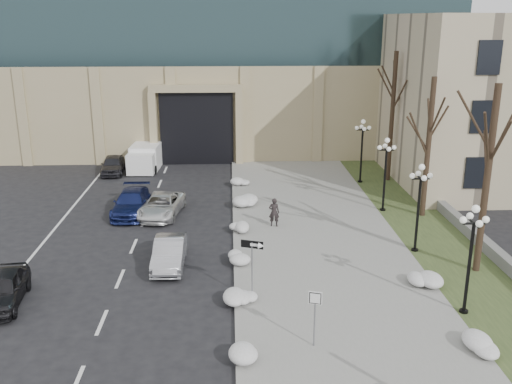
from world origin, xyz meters
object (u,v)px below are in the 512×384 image
(pedestrian, at_px, (274,212))
(lamppost_d, at_px, (362,142))
(one_way_sign, at_px, (256,252))
(box_truck, at_px, (147,156))
(lamppost_b, at_px, (419,196))
(car_b, at_px, (169,253))
(keep_sign, at_px, (315,307))
(car_c, at_px, (131,203))
(lamppost_a, at_px, (472,245))
(lamppost_c, at_px, (386,165))
(car_d, at_px, (162,205))
(car_a, at_px, (2,289))
(car_e, at_px, (113,165))

(pedestrian, relative_size, lamppost_d, 0.36)
(one_way_sign, bearing_deg, box_truck, 128.29)
(pedestrian, bearing_deg, lamppost_b, 157.45)
(car_b, relative_size, lamppost_b, 0.88)
(keep_sign, bearing_deg, lamppost_d, 90.52)
(car_b, relative_size, box_truck, 0.66)
(lamppost_b, relative_size, lamppost_d, 1.00)
(car_c, bearing_deg, keep_sign, -59.20)
(lamppost_a, bearing_deg, lamppost_c, 90.00)
(pedestrian, height_order, lamppost_b, lamppost_b)
(pedestrian, xyz_separation_m, box_truck, (-9.29, 14.58, -0.02))
(pedestrian, height_order, lamppost_d, lamppost_d)
(lamppost_c, bearing_deg, car_b, -148.89)
(car_b, bearing_deg, lamppost_b, 5.03)
(lamppost_c, bearing_deg, car_c, 178.68)
(car_d, xyz_separation_m, lamppost_a, (13.83, -12.92, 2.41))
(box_truck, xyz_separation_m, lamppost_b, (16.36, -18.52, 2.12))
(one_way_sign, relative_size, lamppost_c, 0.58)
(car_a, relative_size, one_way_sign, 1.53)
(car_d, xyz_separation_m, one_way_sign, (5.31, -11.33, 1.61))
(one_way_sign, relative_size, lamppost_a, 0.58)
(car_b, bearing_deg, lamppost_d, 48.24)
(lamppost_a, bearing_deg, car_e, 129.00)
(lamppost_a, relative_size, lamppost_d, 1.00)
(car_a, height_order, one_way_sign, one_way_sign)
(lamppost_d, bearing_deg, lamppost_b, -90.00)
(car_c, bearing_deg, lamppost_c, -1.03)
(car_c, relative_size, lamppost_b, 1.04)
(box_truck, distance_m, one_way_sign, 24.74)
(car_c, bearing_deg, lamppost_b, -23.26)
(lamppost_d, bearing_deg, car_e, 168.86)
(lamppost_c, xyz_separation_m, lamppost_d, (0.00, 6.50, 0.00))
(lamppost_b, relative_size, lamppost_c, 1.00)
(box_truck, height_order, lamppost_b, lamppost_b)
(box_truck, bearing_deg, keep_sign, -66.96)
(one_way_sign, relative_size, lamppost_d, 0.58)
(car_e, xyz_separation_m, one_way_sign, (10.27, -21.61, 1.57))
(car_e, bearing_deg, lamppost_b, -45.92)
(car_a, xyz_separation_m, lamppost_a, (19.30, -1.75, 2.35))
(car_c, xyz_separation_m, lamppost_c, (15.75, -0.36, 2.36))
(pedestrian, relative_size, lamppost_c, 0.36)
(car_e, bearing_deg, lamppost_d, -15.43)
(pedestrian, distance_m, lamppost_b, 8.36)
(lamppost_b, bearing_deg, car_a, -166.18)
(car_c, bearing_deg, one_way_sign, -58.16)
(lamppost_b, bearing_deg, box_truck, 131.45)
(car_c, xyz_separation_m, pedestrian, (8.68, -2.92, 0.25))
(box_truck, xyz_separation_m, keep_sign, (9.81, -27.28, 0.76))
(car_e, height_order, one_way_sign, one_way_sign)
(car_b, xyz_separation_m, car_c, (-3.15, 7.97, 0.03))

